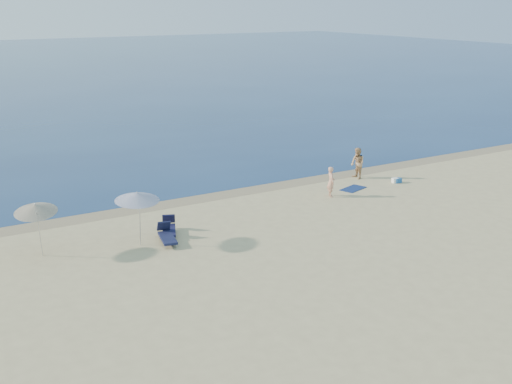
# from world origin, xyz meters

# --- Properties ---
(sea) EXTENTS (240.00, 160.00, 0.01)m
(sea) POSITION_xyz_m (0.00, 100.00, 0.00)
(sea) COLOR #0C244B
(sea) RESTS_ON ground
(wet_sand_strip) EXTENTS (240.00, 1.60, 0.00)m
(wet_sand_strip) POSITION_xyz_m (0.00, 19.40, 0.00)
(wet_sand_strip) COLOR #847254
(wet_sand_strip) RESTS_ON ground
(person_left) EXTENTS (0.60, 0.73, 1.71)m
(person_left) POSITION_xyz_m (1.80, 16.02, 0.86)
(person_left) COLOR tan
(person_left) RESTS_ON ground
(person_right) EXTENTS (0.81, 1.00, 1.92)m
(person_right) POSITION_xyz_m (5.49, 18.22, 0.96)
(person_right) COLOR tan
(person_right) RESTS_ON ground
(beach_towel) EXTENTS (1.82, 1.36, 0.03)m
(beach_towel) POSITION_xyz_m (3.83, 16.53, 0.01)
(beach_towel) COLOR #0E1E49
(beach_towel) RESTS_ON ground
(white_bag) EXTENTS (0.39, 0.35, 0.29)m
(white_bag) POSITION_xyz_m (6.84, 16.27, 0.15)
(white_bag) COLOR white
(white_bag) RESTS_ON ground
(blue_cooler) EXTENTS (0.41, 0.29, 0.29)m
(blue_cooler) POSITION_xyz_m (6.99, 16.18, 0.14)
(blue_cooler) COLOR #1C549A
(blue_cooler) RESTS_ON ground
(umbrella_near) EXTENTS (2.03, 2.06, 2.56)m
(umbrella_near) POSITION_xyz_m (-10.11, 14.48, 2.25)
(umbrella_near) COLOR silver
(umbrella_near) RESTS_ON ground
(umbrella_far) EXTENTS (2.40, 2.41, 2.46)m
(umbrella_far) POSITION_xyz_m (-14.26, 15.53, 2.10)
(umbrella_far) COLOR silver
(umbrella_far) RESTS_ON ground
(lounger_left) EXTENTS (0.97, 1.94, 0.82)m
(lounger_left) POSITION_xyz_m (-8.93, 14.11, 0.30)
(lounger_left) COLOR #141838
(lounger_left) RESTS_ON ground
(lounger_right) EXTENTS (1.26, 1.92, 0.81)m
(lounger_right) POSITION_xyz_m (-8.44, 14.99, 0.29)
(lounger_right) COLOR #131436
(lounger_right) RESTS_ON ground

